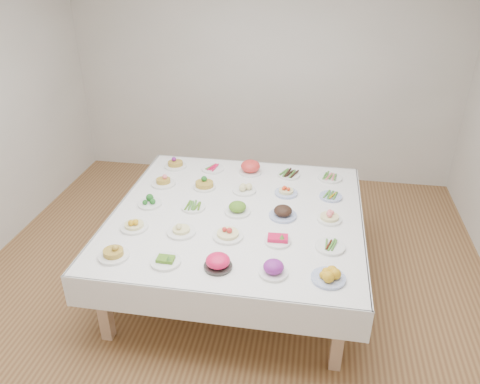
% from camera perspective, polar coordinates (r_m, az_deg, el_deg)
% --- Properties ---
extents(room_envelope, '(5.02, 5.02, 2.81)m').
position_cam_1_polar(room_envelope, '(3.66, -1.86, 11.26)').
color(room_envelope, olive).
rests_on(room_envelope, ground).
extents(display_table, '(2.23, 2.23, 0.75)m').
position_cam_1_polar(display_table, '(4.24, -0.34, -3.28)').
color(display_table, white).
rests_on(display_table, ground).
extents(dish_0, '(0.24, 0.24, 0.12)m').
position_cam_1_polar(dish_0, '(3.74, -15.20, -7.00)').
color(dish_0, white).
rests_on(dish_0, display_table).
extents(dish_1, '(0.23, 0.23, 0.09)m').
position_cam_1_polar(dish_1, '(3.61, -9.06, -8.09)').
color(dish_1, white).
rests_on(dish_1, display_table).
extents(dish_2, '(0.22, 0.22, 0.14)m').
position_cam_1_polar(dish_2, '(3.50, -2.71, -8.37)').
color(dish_2, '#302D2A').
rests_on(dish_2, display_table).
extents(dish_3, '(0.23, 0.23, 0.13)m').
position_cam_1_polar(dish_3, '(3.45, 4.11, -9.16)').
color(dish_3, white).
rests_on(dish_3, display_table).
extents(dish_4, '(0.25, 0.25, 0.12)m').
position_cam_1_polar(dish_4, '(3.45, 10.77, -9.76)').
color(dish_4, '#4C66B2').
rests_on(dish_4, display_table).
extents(dish_5, '(0.25, 0.25, 0.13)m').
position_cam_1_polar(dish_5, '(4.05, -12.82, -3.59)').
color(dish_5, white).
rests_on(dish_5, display_table).
extents(dish_6, '(0.24, 0.24, 0.12)m').
position_cam_1_polar(dish_6, '(3.92, -7.19, -4.32)').
color(dish_6, white).
rests_on(dish_6, display_table).
extents(dish_7, '(0.25, 0.25, 0.14)m').
position_cam_1_polar(dish_7, '(3.83, -1.49, -4.72)').
color(dish_7, white).
rests_on(dish_7, display_table).
extents(dish_8, '(0.21, 0.21, 0.09)m').
position_cam_1_polar(dish_8, '(3.80, 4.63, -5.65)').
color(dish_8, white).
rests_on(dish_8, display_table).
extents(dish_9, '(0.23, 0.23, 0.05)m').
position_cam_1_polar(dish_9, '(3.80, 10.92, -6.47)').
color(dish_9, white).
rests_on(dish_9, display_table).
extents(dish_10, '(0.22, 0.22, 0.10)m').
position_cam_1_polar(dish_10, '(4.38, -10.97, -1.10)').
color(dish_10, white).
rests_on(dish_10, display_table).
extents(dish_11, '(0.21, 0.21, 0.05)m').
position_cam_1_polar(dish_11, '(4.28, -5.70, -1.76)').
color(dish_11, white).
rests_on(dish_11, display_table).
extents(dish_12, '(0.23, 0.23, 0.14)m').
position_cam_1_polar(dish_12, '(4.17, -0.31, -1.77)').
color(dish_12, white).
rests_on(dish_12, display_table).
extents(dish_13, '(0.24, 0.24, 0.14)m').
position_cam_1_polar(dish_13, '(4.12, 5.26, -2.22)').
color(dish_13, '#4C66B2').
rests_on(dish_13, display_table).
extents(dish_14, '(0.21, 0.21, 0.11)m').
position_cam_1_polar(dish_14, '(4.14, 10.87, -2.80)').
color(dish_14, white).
rests_on(dish_14, display_table).
extents(dish_15, '(0.24, 0.24, 0.14)m').
position_cam_1_polar(dish_15, '(4.71, -9.36, 1.57)').
color(dish_15, white).
rests_on(dish_15, display_table).
extents(dish_16, '(0.22, 0.22, 0.14)m').
position_cam_1_polar(dish_16, '(4.60, -4.37, 1.20)').
color(dish_16, white).
rests_on(dish_16, display_table).
extents(dish_17, '(0.23, 0.23, 0.10)m').
position_cam_1_polar(dish_17, '(4.52, 0.52, 0.57)').
color(dish_17, white).
rests_on(dish_17, display_table).
extents(dish_18, '(0.22, 0.22, 0.11)m').
position_cam_1_polar(dish_18, '(4.50, 5.65, 0.25)').
color(dish_18, '#4C66B2').
rests_on(dish_18, display_table).
extents(dish_19, '(0.21, 0.21, 0.05)m').
position_cam_1_polar(dish_19, '(4.51, 11.01, -0.47)').
color(dish_19, '#4C66B2').
rests_on(dish_19, display_table).
extents(dish_20, '(0.24, 0.23, 0.15)m').
position_cam_1_polar(dish_20, '(5.06, -7.90, 3.75)').
color(dish_20, white).
rests_on(dish_20, display_table).
extents(dish_21, '(0.24, 0.24, 0.05)m').
position_cam_1_polar(dish_21, '(4.98, -3.35, 2.94)').
color(dish_21, white).
rests_on(dish_21, display_table).
extents(dish_22, '(0.23, 0.23, 0.14)m').
position_cam_1_polar(dish_22, '(4.89, 1.28, 3.06)').
color(dish_22, white).
rests_on(dish_22, display_table).
extents(dish_23, '(0.24, 0.22, 0.06)m').
position_cam_1_polar(dish_23, '(4.87, 5.98, 2.23)').
color(dish_23, white).
rests_on(dish_23, display_table).
extents(dish_24, '(0.24, 0.24, 0.05)m').
position_cam_1_polar(dish_24, '(4.87, 10.90, 1.80)').
color(dish_24, white).
rests_on(dish_24, display_table).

